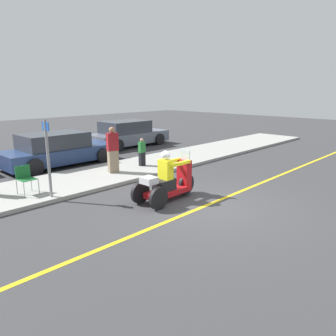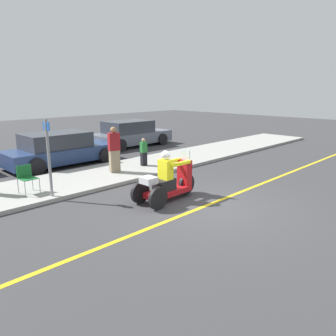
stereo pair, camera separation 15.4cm
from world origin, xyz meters
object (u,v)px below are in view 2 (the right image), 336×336
street_sign (49,155)px  folding_chair_set_back (26,176)px  parked_car_lot_center (60,149)px  spectator_far_back (144,152)px  motorcycle_trike (168,182)px  parked_car_lot_right (131,134)px  spectator_by_tree (114,150)px

street_sign → folding_chair_set_back: bearing=113.8°
folding_chair_set_back → parked_car_lot_center: parked_car_lot_center is taller
spectator_far_back → motorcycle_trike: bearing=-121.2°
parked_car_lot_center → street_sign: (-2.37, -4.00, 0.66)m
parked_car_lot_right → street_sign: street_sign is taller
spectator_by_tree → folding_chair_set_back: bearing=-176.6°
motorcycle_trike → parked_car_lot_right: size_ratio=0.47×
spectator_far_back → spectator_by_tree: (-1.46, -0.04, 0.27)m
folding_chair_set_back → street_sign: bearing=-66.2°
spectator_far_back → street_sign: 4.58m
spectator_far_back → parked_car_lot_center: (-2.04, 2.95, 0.00)m
folding_chair_set_back → spectator_far_back: bearing=2.9°
spectator_far_back → spectator_by_tree: size_ratio=0.66×
folding_chair_set_back → street_sign: size_ratio=0.37×
spectator_far_back → folding_chair_set_back: spectator_far_back is taller
spectator_far_back → parked_car_lot_right: 5.47m
spectator_far_back → street_sign: (-4.41, -1.05, 0.67)m
spectator_by_tree → parked_car_lot_right: 6.42m
motorcycle_trike → street_sign: size_ratio=0.98×
folding_chair_set_back → parked_car_lot_right: bearing=31.7°
spectator_by_tree → parked_car_lot_right: size_ratio=0.37×
spectator_by_tree → parked_car_lot_center: size_ratio=0.36×
street_sign → spectator_far_back: bearing=13.4°
spectator_by_tree → folding_chair_set_back: (-3.31, -0.20, -0.30)m
spectator_by_tree → parked_car_lot_right: (4.47, 4.60, -0.25)m
parked_car_lot_right → street_sign: size_ratio=2.08×
spectator_by_tree → street_sign: street_sign is taller
spectator_by_tree → folding_chair_set_back: size_ratio=2.04×
motorcycle_trike → spectator_far_back: 3.99m
spectator_by_tree → spectator_far_back: bearing=1.8°
spectator_far_back → spectator_by_tree: bearing=-178.2°
motorcycle_trike → parked_car_lot_center: bearing=89.7°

